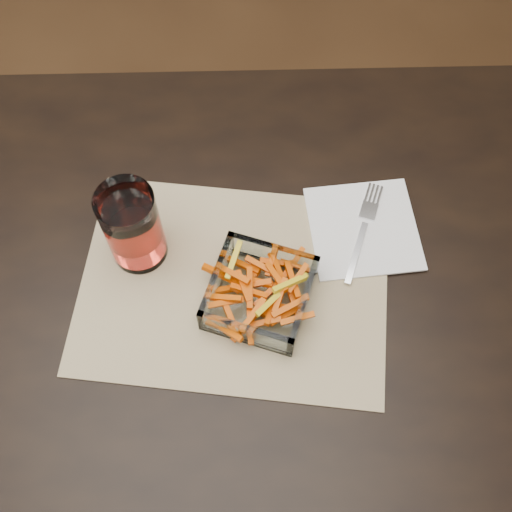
{
  "coord_description": "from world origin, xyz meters",
  "views": [
    {
      "loc": [
        0.16,
        -0.36,
        1.62
      ],
      "look_at": [
        0.17,
        0.06,
        0.78
      ],
      "focal_mm": 45.0,
      "sensor_mm": 36.0,
      "label": 1
    }
  ],
  "objects_px": {
    "tumbler": "(133,229)",
    "fork": "(363,229)",
    "dining_table": "(151,329)",
    "glass_bowl": "(260,294)"
  },
  "relations": [
    {
      "from": "dining_table",
      "to": "fork",
      "type": "height_order",
      "value": "fork"
    },
    {
      "from": "glass_bowl",
      "to": "fork",
      "type": "height_order",
      "value": "glass_bowl"
    },
    {
      "from": "glass_bowl",
      "to": "fork",
      "type": "xyz_separation_m",
      "value": [
        0.16,
        0.11,
        -0.02
      ]
    },
    {
      "from": "tumbler",
      "to": "dining_table",
      "type": "bearing_deg",
      "value": -85.75
    },
    {
      "from": "fork",
      "to": "dining_table",
      "type": "bearing_deg",
      "value": -140.61
    },
    {
      "from": "tumbler",
      "to": "glass_bowl",
      "type": "bearing_deg",
      "value": -26.04
    },
    {
      "from": "dining_table",
      "to": "glass_bowl",
      "type": "height_order",
      "value": "glass_bowl"
    },
    {
      "from": "tumbler",
      "to": "fork",
      "type": "height_order",
      "value": "tumbler"
    },
    {
      "from": "dining_table",
      "to": "fork",
      "type": "bearing_deg",
      "value": 19.66
    },
    {
      "from": "dining_table",
      "to": "tumbler",
      "type": "bearing_deg",
      "value": 94.25
    }
  ]
}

